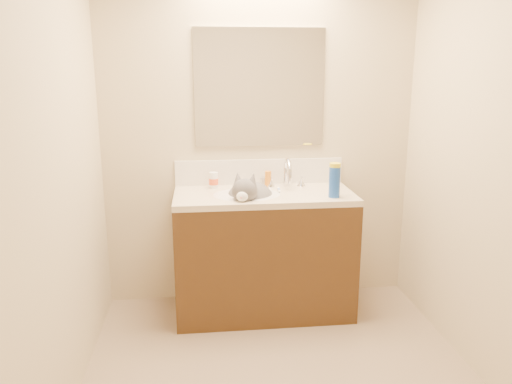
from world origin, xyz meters
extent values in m
cube|color=#BEAF8E|center=(0.00, 1.25, 1.25)|extent=(2.20, 0.04, 2.50)
cube|color=#BEAF8E|center=(0.00, -1.25, 1.25)|extent=(2.20, 0.04, 2.50)
cube|color=#BEAF8E|center=(-1.10, 0.00, 1.25)|extent=(0.04, 2.50, 2.50)
cube|color=#3D2611|center=(0.00, 0.97, 0.41)|extent=(1.20, 0.55, 0.82)
cube|color=beige|center=(0.00, 0.97, 0.84)|extent=(1.20, 0.55, 0.04)
ellipsoid|color=white|center=(-0.12, 0.94, 0.79)|extent=(0.45, 0.36, 0.14)
cylinder|color=silver|center=(0.18, 1.16, 0.92)|extent=(0.04, 0.04, 0.11)
torus|color=silver|center=(0.18, 1.09, 0.97)|extent=(0.03, 0.20, 0.20)
cylinder|color=silver|center=(0.18, 1.01, 0.94)|extent=(0.03, 0.03, 0.06)
cone|color=silver|center=(0.07, 1.16, 0.89)|extent=(0.06, 0.06, 0.06)
cone|color=silver|center=(0.29, 1.16, 0.89)|extent=(0.06, 0.06, 0.06)
ellipsoid|color=#514E51|center=(-0.09, 0.98, 0.82)|extent=(0.41, 0.43, 0.23)
ellipsoid|color=#514E51|center=(-0.14, 0.82, 0.92)|extent=(0.20, 0.19, 0.16)
ellipsoid|color=#514E51|center=(-0.12, 0.89, 0.88)|extent=(0.15, 0.15, 0.15)
cone|color=#514E51|center=(-0.18, 0.86, 0.99)|extent=(0.09, 0.10, 0.10)
cone|color=#514E51|center=(-0.09, 0.83, 0.99)|extent=(0.10, 0.09, 0.10)
ellipsoid|color=white|center=(-0.17, 0.76, 0.90)|extent=(0.09, 0.08, 0.06)
ellipsoid|color=white|center=(-0.13, 0.86, 0.83)|extent=(0.13, 0.11, 0.14)
sphere|color=#DF9590|center=(-0.17, 0.73, 0.90)|extent=(0.02, 0.02, 0.02)
cylinder|color=#514E51|center=(0.04, 0.92, 0.75)|extent=(0.06, 0.24, 0.04)
cube|color=silver|center=(0.00, 1.24, 0.95)|extent=(1.20, 0.02, 0.18)
cube|color=white|center=(0.00, 1.24, 1.54)|extent=(0.90, 0.02, 0.80)
cylinder|color=white|center=(-0.33, 1.15, 0.92)|extent=(0.08, 0.08, 0.11)
cylinder|color=#E95426|center=(-0.33, 1.15, 0.91)|extent=(0.09, 0.09, 0.04)
cylinder|color=#B7B7BC|center=(0.02, 1.18, 0.89)|extent=(0.06, 0.06, 0.06)
cylinder|color=orange|center=(0.05, 1.16, 0.91)|extent=(0.05, 0.05, 0.11)
cube|color=white|center=(0.11, 1.03, 0.86)|extent=(0.03, 0.14, 0.01)
cube|color=#637FD3|center=(0.11, 1.03, 0.87)|extent=(0.02, 0.03, 0.01)
cylinder|color=#1845AD|center=(0.44, 0.81, 0.96)|extent=(0.09, 0.09, 0.20)
cylinder|color=yellow|center=(0.44, 0.81, 1.06)|extent=(0.09, 0.09, 0.04)
camera|label=1|loc=(-0.42, -2.24, 1.68)|focal=35.00mm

